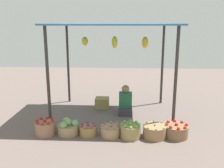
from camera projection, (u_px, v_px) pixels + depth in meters
name	position (u px, v px, depth m)	size (l,w,h in m)	color
ground_plane	(113.00, 113.00, 6.71)	(14.00, 14.00, 0.00)	#695A54
market_stall_structure	(113.00, 32.00, 6.19)	(3.11, 2.30, 2.36)	#38332D
vendor_person	(125.00, 103.00, 6.64)	(0.36, 0.44, 0.78)	#3C3946
basket_red_apples	(45.00, 128.00, 5.41)	(0.43, 0.43, 0.35)	#986F54
basket_cabbages	(69.00, 128.00, 5.45)	(0.47, 0.47, 0.34)	#9E8360
basket_purple_onions	(88.00, 130.00, 5.38)	(0.37, 0.37, 0.27)	olive
basket_potatoes	(111.00, 131.00, 5.34)	(0.43, 0.43, 0.27)	tan
basket_green_apples	(130.00, 131.00, 5.28)	(0.43, 0.43, 0.34)	#9D8853
basket_green_chilies	(155.00, 131.00, 5.28)	(0.49, 0.49, 0.29)	#98724E
basket_red_tomatoes	(176.00, 131.00, 5.30)	(0.50, 0.50, 0.32)	brown
wooden_crate_near_vendor	(102.00, 103.00, 7.12)	(0.38, 0.35, 0.29)	#9A8747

